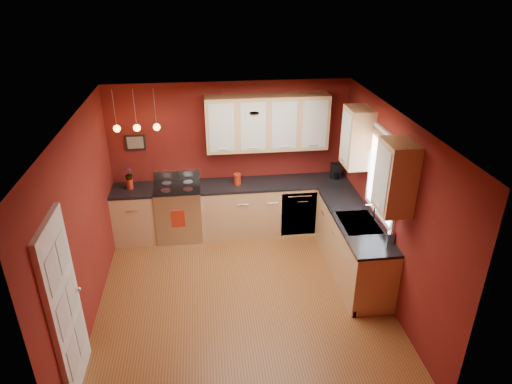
{
  "coord_description": "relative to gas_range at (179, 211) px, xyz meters",
  "views": [
    {
      "loc": [
        -0.44,
        -5.14,
        4.2
      ],
      "look_at": [
        0.3,
        1.0,
        1.16
      ],
      "focal_mm": 32.0,
      "sensor_mm": 36.0,
      "label": 1
    }
  ],
  "objects": [
    {
      "name": "counter_back_left",
      "position": [
        -0.73,
        -0.0,
        0.44
      ],
      "size": [
        0.7,
        0.62,
        0.04
      ],
      "primitive_type": "cube",
      "color": "black",
      "rests_on": "base_cabinets_back_left"
    },
    {
      "name": "wall_front",
      "position": [
        0.92,
        -3.9,
        0.82
      ],
      "size": [
        4.0,
        0.02,
        2.6
      ],
      "primitive_type": "cube",
      "color": "maroon",
      "rests_on": "floor"
    },
    {
      "name": "base_cabinets_back_right",
      "position": [
        1.65,
        -0.0,
        -0.03
      ],
      "size": [
        2.54,
        0.6,
        0.9
      ],
      "primitive_type": "cube",
      "color": "tan",
      "rests_on": "floor"
    },
    {
      "name": "upper_cabinets_back",
      "position": [
        1.52,
        0.12,
        1.47
      ],
      "size": [
        2.0,
        0.35,
        0.9
      ],
      "primitive_type": "cube",
      "color": "tan",
      "rests_on": "wall_back"
    },
    {
      "name": "door_left_wall",
      "position": [
        -1.05,
        -3.0,
        0.54
      ],
      "size": [
        0.12,
        0.82,
        2.05
      ],
      "color": "white",
      "rests_on": "floor"
    },
    {
      "name": "wall_back",
      "position": [
        0.92,
        0.3,
        0.82
      ],
      "size": [
        4.0,
        0.02,
        2.6
      ],
      "primitive_type": "cube",
      "color": "maroon",
      "rests_on": "floor"
    },
    {
      "name": "counter_back_right",
      "position": [
        1.65,
        -0.0,
        0.44
      ],
      "size": [
        2.54,
        0.62,
        0.04
      ],
      "primitive_type": "cube",
      "color": "black",
      "rests_on": "base_cabinets_back_right"
    },
    {
      "name": "gas_range",
      "position": [
        0.0,
        0.0,
        0.0
      ],
      "size": [
        0.76,
        0.64,
        1.11
      ],
      "color": "silver",
      "rests_on": "floor"
    },
    {
      "name": "red_vase",
      "position": [
        -0.76,
        0.02,
        0.54
      ],
      "size": [
        0.11,
        0.11,
        0.17
      ],
      "primitive_type": "cylinder",
      "color": "#A92512",
      "rests_on": "counter_back_left"
    },
    {
      "name": "base_cabinets_back_left",
      "position": [
        -0.73,
        -0.0,
        -0.03
      ],
      "size": [
        0.7,
        0.6,
        0.9
      ],
      "primitive_type": "cube",
      "color": "tan",
      "rests_on": "floor"
    },
    {
      "name": "dishwasher_front",
      "position": [
        2.02,
        -0.29,
        -0.03
      ],
      "size": [
        0.6,
        0.02,
        0.8
      ],
      "primitive_type": "cube",
      "color": "silver",
      "rests_on": "base_cabinets_back_right"
    },
    {
      "name": "wall_picture",
      "position": [
        -0.63,
        0.28,
        1.17
      ],
      "size": [
        0.32,
        0.03,
        0.26
      ],
      "primitive_type": "cube",
      "color": "black",
      "rests_on": "wall_back"
    },
    {
      "name": "pendant_lights",
      "position": [
        -0.53,
        -0.05,
        1.53
      ],
      "size": [
        0.71,
        0.11,
        0.66
      ],
      "color": "gray",
      "rests_on": "ceiling"
    },
    {
      "name": "ceiling",
      "position": [
        0.92,
        -1.8,
        2.12
      ],
      "size": [
        4.0,
        4.2,
        0.02
      ],
      "primitive_type": "cube",
      "color": "beige",
      "rests_on": "wall_back"
    },
    {
      "name": "coffee_maker",
      "position": [
        2.71,
        0.04,
        0.58
      ],
      "size": [
        0.2,
        0.2,
        0.26
      ],
      "rotation": [
        0.0,
        0.0,
        -0.18
      ],
      "color": "black",
      "rests_on": "counter_back_right"
    },
    {
      "name": "floor",
      "position": [
        0.92,
        -1.8,
        -0.48
      ],
      "size": [
        4.2,
        4.2,
        0.0
      ],
      "primitive_type": "plane",
      "color": "brown",
      "rests_on": "ground"
    },
    {
      "name": "wall_left",
      "position": [
        -1.08,
        -1.8,
        0.82
      ],
      "size": [
        0.02,
        4.2,
        2.6
      ],
      "primitive_type": "cube",
      "color": "maroon",
      "rests_on": "floor"
    },
    {
      "name": "upper_cabinets_right",
      "position": [
        2.75,
        -1.48,
        1.47
      ],
      "size": [
        0.35,
        1.95,
        0.9
      ],
      "primitive_type": "cube",
      "color": "tan",
      "rests_on": "wall_right"
    },
    {
      "name": "dish_towel",
      "position": [
        -0.01,
        -0.33,
        0.04
      ],
      "size": [
        0.23,
        0.02,
        0.31
      ],
      "primitive_type": "cube",
      "color": "#A92512",
      "rests_on": "gas_range"
    },
    {
      "name": "sink",
      "position": [
        2.62,
        -1.5,
        0.43
      ],
      "size": [
        0.5,
        0.7,
        0.33
      ],
      "color": "gray",
      "rests_on": "counter_right"
    },
    {
      "name": "wall_right",
      "position": [
        2.92,
        -1.8,
        0.82
      ],
      "size": [
        0.02,
        4.2,
        2.6
      ],
      "primitive_type": "cube",
      "color": "maroon",
      "rests_on": "floor"
    },
    {
      "name": "red_canister",
      "position": [
        1.01,
        -0.02,
        0.55
      ],
      "size": [
        0.13,
        0.13,
        0.19
      ],
      "color": "#A92512",
      "rests_on": "counter_back_right"
    },
    {
      "name": "soap_pump",
      "position": [
        2.87,
        -2.05,
        0.56
      ],
      "size": [
        0.12,
        0.12,
        0.2
      ],
      "primitive_type": "imported",
      "rotation": [
        0.0,
        0.0,
        -0.32
      ],
      "color": "silver",
      "rests_on": "counter_right"
    },
    {
      "name": "flowers",
      "position": [
        -0.76,
        0.02,
        0.71
      ],
      "size": [
        0.14,
        0.14,
        0.21
      ],
      "primitive_type": "imported",
      "rotation": [
        0.0,
        0.0,
        0.19
      ],
      "color": "#A92512",
      "rests_on": "red_vase"
    },
    {
      "name": "window",
      "position": [
        2.89,
        -1.5,
        1.21
      ],
      "size": [
        0.06,
        1.02,
        1.22
      ],
      "color": "white",
      "rests_on": "wall_right"
    },
    {
      "name": "base_cabinets_right",
      "position": [
        2.62,
        -1.35,
        -0.03
      ],
      "size": [
        0.6,
        2.1,
        0.9
      ],
      "primitive_type": "cube",
      "color": "tan",
      "rests_on": "floor"
    },
    {
      "name": "counter_right",
      "position": [
        2.62,
        -1.35,
        0.44
      ],
      "size": [
        0.62,
        2.1,
        0.04
      ],
      "primitive_type": "cube",
      "color": "black",
      "rests_on": "base_cabinets_right"
    }
  ]
}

